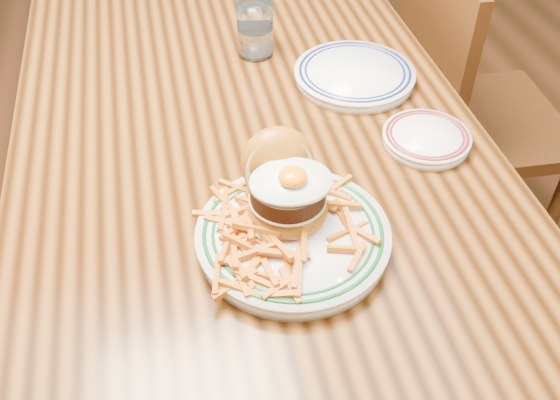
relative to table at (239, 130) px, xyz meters
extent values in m
plane|color=black|center=(0.00, 0.00, -0.66)|extent=(6.00, 6.00, 0.00)
cube|color=black|center=(0.00, 0.00, 0.06)|extent=(0.85, 1.60, 0.05)
cylinder|color=black|center=(-0.36, 0.74, -0.31)|extent=(0.07, 0.07, 0.70)
cylinder|color=black|center=(0.36, 0.74, -0.31)|extent=(0.07, 0.07, 0.70)
cube|color=#40250D|center=(0.69, 0.19, -0.24)|extent=(0.44, 0.44, 0.04)
cube|color=#40250D|center=(0.51, 0.20, 0.01)|extent=(0.05, 0.42, 0.45)
cylinder|color=#40250D|center=(0.88, 0.36, -0.46)|extent=(0.04, 0.04, 0.41)
cylinder|color=#40250D|center=(0.53, 0.38, -0.46)|extent=(0.04, 0.04, 0.41)
cylinder|color=#40250D|center=(0.86, 0.01, -0.46)|extent=(0.04, 0.04, 0.41)
cylinder|color=#40250D|center=(0.51, 0.02, -0.46)|extent=(0.04, 0.04, 0.41)
cylinder|color=white|center=(0.02, -0.41, 0.10)|extent=(0.28, 0.28, 0.02)
cylinder|color=white|center=(0.02, -0.41, 0.11)|extent=(0.29, 0.29, 0.01)
torus|color=#0C441A|center=(0.02, -0.41, 0.12)|extent=(0.27, 0.27, 0.01)
torus|color=#0C441A|center=(0.02, -0.41, 0.12)|extent=(0.24, 0.24, 0.01)
ellipsoid|color=#945513|center=(0.02, -0.38, 0.13)|extent=(0.12, 0.12, 0.05)
cylinder|color=beige|center=(0.02, -0.38, 0.15)|extent=(0.12, 0.12, 0.00)
cylinder|color=black|center=(0.02, -0.38, 0.17)|extent=(0.11, 0.11, 0.03)
ellipsoid|color=white|center=(0.02, -0.38, 0.18)|extent=(0.12, 0.10, 0.01)
ellipsoid|color=orange|center=(0.02, -0.38, 0.20)|extent=(0.04, 0.04, 0.02)
ellipsoid|color=#945513|center=(0.01, -0.31, 0.16)|extent=(0.12, 0.10, 0.13)
cylinder|color=beige|center=(0.01, -0.33, 0.16)|extent=(0.11, 0.04, 0.10)
cylinder|color=white|center=(0.30, -0.23, 0.10)|extent=(0.15, 0.15, 0.02)
cylinder|color=white|center=(0.30, -0.23, 0.11)|extent=(0.16, 0.16, 0.01)
torus|color=maroon|center=(0.30, -0.23, 0.11)|extent=(0.15, 0.15, 0.01)
torus|color=maroon|center=(0.30, -0.23, 0.11)|extent=(0.13, 0.13, 0.01)
cube|color=silver|center=(0.32, -0.22, 0.11)|extent=(0.07, 0.09, 0.00)
cylinder|color=white|center=(0.24, 0.00, 0.10)|extent=(0.24, 0.24, 0.02)
cylinder|color=white|center=(0.24, 0.00, 0.11)|extent=(0.24, 0.24, 0.01)
torus|color=#0F154B|center=(0.24, 0.00, 0.11)|extent=(0.23, 0.23, 0.01)
torus|color=#0F154B|center=(0.24, 0.00, 0.11)|extent=(0.20, 0.20, 0.01)
cylinder|color=white|center=(0.06, 0.14, 0.14)|extent=(0.08, 0.08, 0.11)
cylinder|color=silver|center=(0.06, 0.14, 0.12)|extent=(0.06, 0.06, 0.05)
camera|label=1|loc=(-0.14, -1.03, 0.78)|focal=40.00mm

